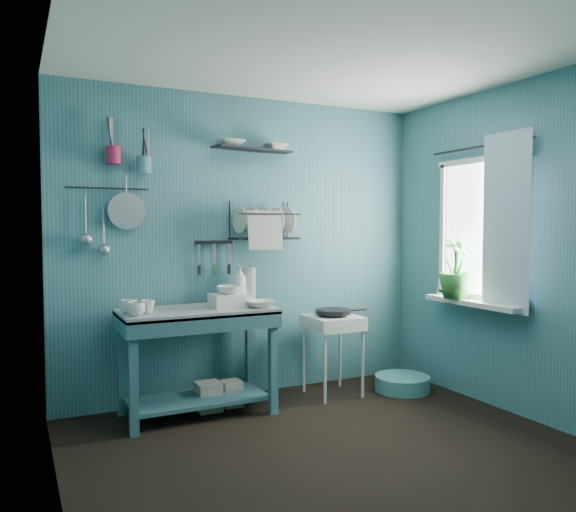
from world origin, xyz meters
name	(u,v)px	position (x,y,z in m)	size (l,w,h in m)	color
floor	(342,457)	(0.00, 0.00, 0.00)	(3.20, 3.20, 0.00)	black
ceiling	(344,45)	(0.00, 0.00, 2.50)	(3.20, 3.20, 0.00)	silver
wall_back	(249,247)	(0.00, 1.50, 1.25)	(3.20, 3.20, 0.00)	#386A73
wall_front	(559,273)	(0.00, -1.50, 1.25)	(3.20, 3.20, 0.00)	#386A73
wall_left	(58,262)	(-1.60, 0.00, 1.25)	(3.00, 3.00, 0.00)	#386A73
wall_right	(529,250)	(1.60, 0.00, 1.25)	(3.00, 3.00, 0.00)	#386A73
work_counter	(198,362)	(-0.56, 1.15, 0.40)	(1.14, 0.57, 0.81)	#315E67
mug_left	(136,309)	(-1.04, 0.99, 0.85)	(0.12, 0.12, 0.10)	silver
mug_mid	(148,307)	(-0.94, 1.09, 0.85)	(0.10, 0.10, 0.09)	silver
mug_right	(129,306)	(-1.06, 1.15, 0.85)	(0.12, 0.12, 0.10)	silver
wash_tub	(229,300)	(-0.31, 1.13, 0.86)	(0.28, 0.22, 0.10)	silver
tub_bowl	(229,290)	(-0.31, 1.13, 0.94)	(0.20, 0.20, 0.06)	silver
soap_bottle	(240,284)	(-0.14, 1.35, 0.96)	(0.12, 0.12, 0.30)	silver
water_bottle	(250,284)	(-0.04, 1.37, 0.95)	(0.09, 0.09, 0.28)	#A5AFB7
counter_bowl	(260,304)	(-0.11, 1.00, 0.83)	(0.22, 0.22, 0.05)	silver
hotplate_stand	(333,355)	(0.61, 1.12, 0.34)	(0.42, 0.42, 0.67)	silver
frying_pan	(333,311)	(0.61, 1.12, 0.71)	(0.30, 0.30, 0.04)	black
knife_strip	(214,242)	(-0.32, 1.47, 1.29)	(0.32, 0.02, 0.03)	black
dish_rack	(264,220)	(0.09, 1.37, 1.47)	(0.55, 0.24, 0.32)	black
upper_shelf	(253,150)	(0.00, 1.40, 2.05)	(0.70, 0.18, 0.01)	black
shelf_bowl_left	(231,147)	(-0.19, 1.40, 2.06)	(0.23, 0.23, 0.06)	silver
shelf_bowl_right	(276,147)	(0.21, 1.40, 2.09)	(0.20, 0.20, 0.05)	silver
utensil_cup_magenta	(113,155)	(-1.11, 1.42, 1.95)	(0.11, 0.11, 0.13)	#A41E43
utensil_cup_teal	(144,165)	(-0.89, 1.42, 1.88)	(0.11, 0.11, 0.13)	teal
colander	(127,211)	(-1.01, 1.45, 1.54)	(0.28, 0.28, 0.03)	#999BA0
ladle_outer	(85,216)	(-1.31, 1.46, 1.50)	(0.01, 0.01, 0.30)	#999BA0
ladle_inner	(103,227)	(-1.18, 1.46, 1.42)	(0.01, 0.01, 0.30)	#999BA0
hook_rail	(107,188)	(-1.15, 1.47, 1.70)	(0.01, 0.01, 0.60)	black
window_glass	(482,229)	(1.59, 0.45, 1.40)	(1.10, 1.10, 0.00)	white
windowsill	(473,303)	(1.50, 0.45, 0.81)	(0.16, 0.95, 0.04)	silver
curtain	(506,222)	(1.52, 0.15, 1.45)	(1.35, 1.35, 0.00)	white
curtain_rod	(479,147)	(1.54, 0.45, 2.05)	(0.02, 0.02, 1.05)	black
potted_plant	(456,267)	(1.47, 0.61, 1.08)	(0.28, 0.28, 0.51)	#2E6C2B
storage_tin_large	(208,396)	(-0.46, 1.20, 0.11)	(0.18, 0.18, 0.22)	gray
storage_tin_small	(232,393)	(-0.26, 1.23, 0.10)	(0.15, 0.15, 0.20)	gray
floor_basin	(402,383)	(1.21, 0.96, 0.07)	(0.47, 0.47, 0.13)	teal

